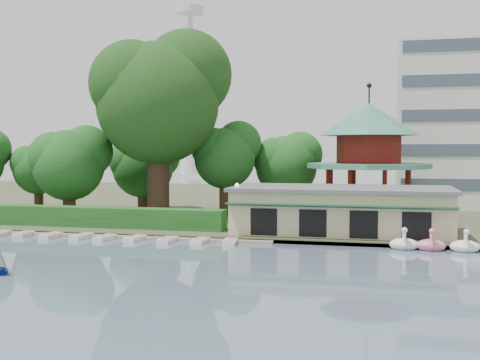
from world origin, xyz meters
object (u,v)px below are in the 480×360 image
(dock, at_px, (81,235))
(big_tree, at_px, (160,94))
(boathouse, at_px, (341,209))
(pavilion, at_px, (369,150))

(dock, bearing_deg, big_tree, 73.93)
(dock, xyz_separation_m, big_tree, (3.17, 11.00, 13.08))
(dock, relative_size, boathouse, 1.83)
(pavilion, height_order, big_tree, big_tree)
(dock, relative_size, big_tree, 1.74)
(dock, relative_size, pavilion, 2.52)
(boathouse, bearing_deg, big_tree, 161.70)
(boathouse, distance_m, big_tree, 22.60)
(boathouse, distance_m, pavilion, 11.43)
(pavilion, distance_m, big_tree, 21.93)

